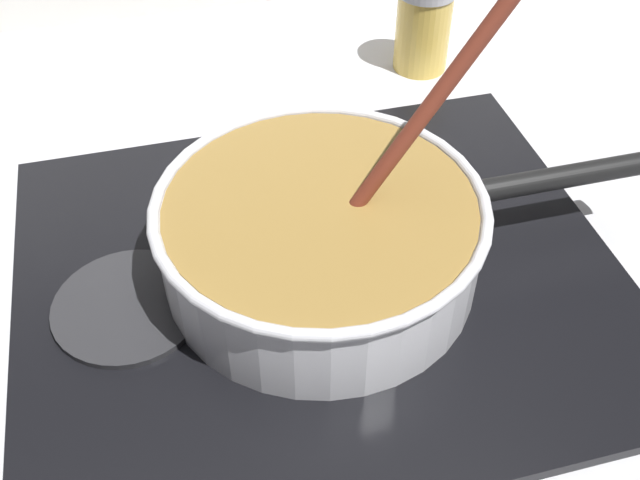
{
  "coord_description": "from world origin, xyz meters",
  "views": [
    {
      "loc": [
        -0.05,
        -0.25,
        0.52
      ],
      "look_at": [
        0.07,
        0.21,
        0.05
      ],
      "focal_mm": 41.9,
      "sensor_mm": 36.0,
      "label": 1
    }
  ],
  "objects": [
    {
      "name": "spare_burner",
      "position": [
        -0.1,
        0.21,
        0.01
      ],
      "size": [
        0.14,
        0.14,
        0.01
      ],
      "primitive_type": "cylinder",
      "color": "#262628",
      "rests_on": "hob_plate"
    },
    {
      "name": "burner_ring",
      "position": [
        0.07,
        0.21,
        0.02
      ],
      "size": [
        0.16,
        0.16,
        0.01
      ],
      "primitive_type": "torus",
      "color": "#592D0C",
      "rests_on": "hob_plate"
    },
    {
      "name": "cooking_pan",
      "position": [
        0.08,
        0.21,
        0.06
      ],
      "size": [
        0.47,
        0.3,
        0.28
      ],
      "color": "silver",
      "rests_on": "hob_plate"
    },
    {
      "name": "hob_plate",
      "position": [
        0.07,
        0.21,
        0.01
      ],
      "size": [
        0.56,
        0.48,
        0.01
      ],
      "primitive_type": "cube",
      "color": "black",
      "rests_on": "ground"
    },
    {
      "name": "condiment_jar",
      "position": [
        0.3,
        0.55,
        0.06
      ],
      "size": [
        0.07,
        0.07,
        0.11
      ],
      "color": "gold",
      "rests_on": "ground"
    }
  ]
}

